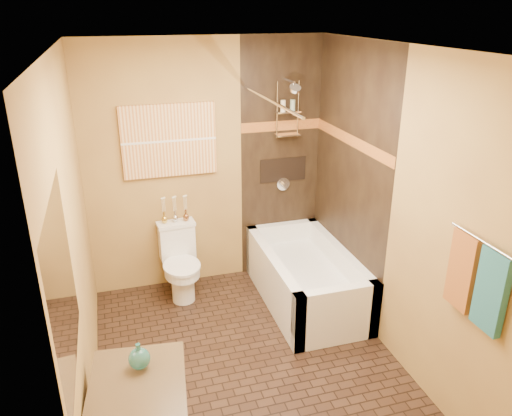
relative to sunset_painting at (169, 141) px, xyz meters
name	(u,v)px	position (x,y,z in m)	size (l,w,h in m)	color
floor	(249,363)	(0.36, -1.48, -1.55)	(3.00, 3.00, 0.00)	black
wall_left	(76,246)	(-0.84, -1.48, -0.30)	(0.02, 3.00, 2.50)	#B08D44
wall_right	(393,208)	(1.56, -1.48, -0.30)	(0.02, 3.00, 2.50)	#B08D44
wall_back	(207,167)	(0.36, 0.02, -0.30)	(2.40, 0.02, 2.50)	#B08D44
wall_front	(335,351)	(0.36, -2.98, -0.30)	(2.40, 0.02, 2.50)	#B08D44
ceiling	(247,47)	(0.36, -1.48, 0.95)	(3.00, 3.00, 0.00)	silver
alcove_tile_back	(281,161)	(1.14, 0.01, -0.30)	(0.85, 0.01, 2.50)	black
alcove_tile_right	(349,179)	(1.55, -0.73, -0.30)	(0.01, 1.50, 2.50)	black
mosaic_band_back	(282,126)	(1.14, 0.00, 0.07)	(0.85, 0.01, 0.10)	brown
mosaic_band_right	(351,140)	(1.54, -0.73, 0.07)	(0.01, 1.50, 0.10)	brown
alcove_niche	(283,170)	(1.16, 0.01, -0.40)	(0.50, 0.01, 0.25)	black
shower_fixtures	(288,123)	(1.16, -0.10, 0.12)	(0.24, 0.33, 1.16)	silver
curtain_rod	(269,100)	(0.76, -0.73, 0.47)	(0.03, 0.03, 1.55)	silver
towel_bar	(482,241)	(1.51, -2.53, -0.10)	(0.02, 0.02, 0.55)	silver
towel_teal	(491,291)	(1.52, -2.66, -0.37)	(0.05, 0.22, 0.52)	#1F5868
towel_rust	(462,271)	(1.52, -2.40, -0.37)	(0.05, 0.22, 0.52)	#93561A
sunset_painting	(169,141)	(0.00, 0.00, 0.00)	(0.90, 0.04, 0.70)	#C66F2E
vanity_mirror	(63,289)	(-0.83, -2.48, -0.05)	(0.01, 1.00, 0.90)	white
bathtub	(306,281)	(1.16, -0.73, -1.33)	(0.80, 1.50, 0.55)	white
toilet	(180,262)	(0.00, -0.25, -1.18)	(0.39, 0.56, 0.74)	white
teal_bottle	(139,356)	(-0.51, -2.24, -0.69)	(0.13, 0.13, 0.20)	#236B64
bud_vases	(175,209)	(0.00, -0.09, -0.67)	(0.27, 0.06, 0.27)	gold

